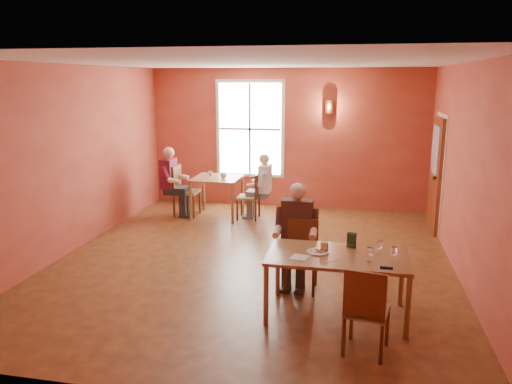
% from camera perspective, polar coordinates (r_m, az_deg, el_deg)
% --- Properties ---
extents(ground, '(6.00, 7.00, 0.01)m').
position_cam_1_polar(ground, '(7.85, -0.30, -7.81)').
color(ground, brown).
rests_on(ground, ground).
extents(wall_back, '(6.00, 0.04, 3.00)m').
position_cam_1_polar(wall_back, '(10.88, 3.51, 6.09)').
color(wall_back, brown).
rests_on(wall_back, ground).
extents(wall_front, '(6.00, 0.04, 3.00)m').
position_cam_1_polar(wall_front, '(4.19, -10.24, -4.97)').
color(wall_front, brown).
rests_on(wall_front, ground).
extents(wall_left, '(0.04, 7.00, 3.00)m').
position_cam_1_polar(wall_left, '(8.59, -20.34, 3.53)').
color(wall_left, brown).
rests_on(wall_left, ground).
extents(wall_right, '(0.04, 7.00, 3.00)m').
position_cam_1_polar(wall_right, '(7.46, 22.90, 2.02)').
color(wall_right, brown).
rests_on(wall_right, ground).
extents(ceiling, '(6.00, 7.00, 0.04)m').
position_cam_1_polar(ceiling, '(7.36, -0.32, 14.63)').
color(ceiling, white).
rests_on(ceiling, wall_back).
extents(window, '(1.36, 0.10, 1.96)m').
position_cam_1_polar(window, '(10.95, -0.70, 7.21)').
color(window, white).
rests_on(window, wall_back).
extents(door, '(0.12, 1.04, 2.10)m').
position_cam_1_polar(door, '(9.75, 19.80, 1.91)').
color(door, maroon).
rests_on(door, ground).
extents(wall_sconce, '(0.16, 0.16, 0.28)m').
position_cam_1_polar(wall_sconce, '(10.63, 8.36, 9.61)').
color(wall_sconce, brown).
rests_on(wall_sconce, wall_back).
extents(main_table, '(1.63, 0.92, 0.76)m').
position_cam_1_polar(main_table, '(6.08, 9.21, -10.46)').
color(main_table, brown).
rests_on(main_table, ground).
extents(chair_diner_main, '(0.41, 0.41, 0.93)m').
position_cam_1_polar(chair_diner_main, '(6.68, 5.17, -7.37)').
color(chair_diner_main, '#452613').
rests_on(chair_diner_main, ground).
extents(diner_main, '(0.54, 0.54, 1.36)m').
position_cam_1_polar(diner_main, '(6.58, 5.17, -5.72)').
color(diner_main, '#403025').
rests_on(diner_main, ground).
extents(chair_empty, '(0.49, 0.49, 0.94)m').
position_cam_1_polar(chair_empty, '(5.34, 12.58, -12.92)').
color(chair_empty, '#602914').
rests_on(chair_empty, ground).
extents(plate_food, '(0.35, 0.35, 0.03)m').
position_cam_1_polar(plate_food, '(5.96, 7.08, -6.74)').
color(plate_food, white).
rests_on(plate_food, main_table).
extents(sandwich, '(0.09, 0.09, 0.10)m').
position_cam_1_polar(sandwich, '(5.99, 7.82, -6.32)').
color(sandwich, tan).
rests_on(sandwich, main_table).
extents(goblet_a, '(0.09, 0.09, 0.19)m').
position_cam_1_polar(goblet_a, '(5.99, 13.89, -6.16)').
color(goblet_a, white).
rests_on(goblet_a, main_table).
extents(goblet_b, '(0.09, 0.09, 0.18)m').
position_cam_1_polar(goblet_b, '(5.84, 15.50, -6.78)').
color(goblet_b, white).
rests_on(goblet_b, main_table).
extents(goblet_c, '(0.09, 0.09, 0.19)m').
position_cam_1_polar(goblet_c, '(5.75, 12.81, -6.93)').
color(goblet_c, white).
rests_on(goblet_c, main_table).
extents(menu_stand, '(0.12, 0.09, 0.19)m').
position_cam_1_polar(menu_stand, '(6.17, 10.87, -5.45)').
color(menu_stand, '#1D3B22').
rests_on(menu_stand, main_table).
extents(knife, '(0.19, 0.10, 0.00)m').
position_cam_1_polar(knife, '(5.72, 8.50, -7.81)').
color(knife, silver).
rests_on(knife, main_table).
extents(napkin, '(0.23, 0.23, 0.01)m').
position_cam_1_polar(napkin, '(5.79, 5.03, -7.45)').
color(napkin, silver).
rests_on(napkin, main_table).
extents(sunglasses, '(0.14, 0.04, 0.02)m').
position_cam_1_polar(sunglasses, '(5.63, 14.68, -8.38)').
color(sunglasses, black).
rests_on(sunglasses, main_table).
extents(second_table, '(0.94, 0.94, 0.83)m').
position_cam_1_polar(second_table, '(10.19, -4.44, -0.59)').
color(second_table, brown).
rests_on(second_table, ground).
extents(chair_diner_white, '(0.41, 0.41, 0.93)m').
position_cam_1_polar(chair_diner_white, '(10.02, -0.87, -0.47)').
color(chair_diner_white, '#3C2515').
rests_on(chair_diner_white, ground).
extents(diner_white, '(0.51, 0.51, 1.27)m').
position_cam_1_polar(diner_white, '(9.98, -0.71, 0.48)').
color(diner_white, white).
rests_on(diner_white, ground).
extents(chair_diner_maroon, '(0.46, 0.46, 1.04)m').
position_cam_1_polar(chair_diner_maroon, '(10.36, -7.91, 0.16)').
color(chair_diner_maroon, '#5C3516').
rests_on(chair_diner_maroon, ground).
extents(diner_maroon, '(0.55, 0.55, 1.38)m').
position_cam_1_polar(diner_maroon, '(10.33, -8.10, 1.08)').
color(diner_maroon, maroon).
rests_on(diner_maroon, ground).
extents(cup_a, '(0.13, 0.13, 0.10)m').
position_cam_1_polar(cup_a, '(10.00, -3.76, 1.88)').
color(cup_a, white).
rests_on(cup_a, second_table).
extents(cup_b, '(0.12, 0.12, 0.09)m').
position_cam_1_polar(cup_b, '(10.29, -5.23, 2.13)').
color(cup_b, silver).
rests_on(cup_b, second_table).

